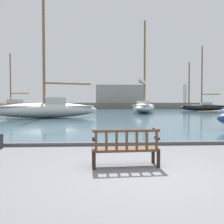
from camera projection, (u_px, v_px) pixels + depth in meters
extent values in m
plane|color=slate|center=(149.00, 175.00, 5.30)|extent=(160.00, 160.00, 0.00)
cube|color=#385666|center=(103.00, 111.00, 49.20)|extent=(100.00, 80.00, 0.08)
cube|color=#4C4C50|center=(127.00, 143.00, 9.14)|extent=(40.00, 0.30, 0.12)
cube|color=black|center=(93.00, 157.00, 6.20)|extent=(0.07, 0.07, 0.42)
cube|color=black|center=(153.00, 155.00, 6.38)|extent=(0.07, 0.07, 0.42)
cube|color=black|center=(94.00, 161.00, 5.76)|extent=(0.07, 0.07, 0.42)
cube|color=black|center=(158.00, 159.00, 5.93)|extent=(0.07, 0.07, 0.42)
cube|color=#4C331E|center=(125.00, 149.00, 6.06)|extent=(1.63, 0.62, 0.06)
cube|color=#4C331E|center=(127.00, 131.00, 5.83)|extent=(1.60, 0.15, 0.06)
cube|color=#4C331E|center=(96.00, 141.00, 5.75)|extent=(0.06, 0.04, 0.41)
cube|color=#4C331E|center=(106.00, 141.00, 5.78)|extent=(0.06, 0.04, 0.41)
cube|color=#4C331E|center=(117.00, 141.00, 5.81)|extent=(0.06, 0.04, 0.41)
cube|color=#4C331E|center=(127.00, 141.00, 5.83)|extent=(0.06, 0.04, 0.41)
cube|color=#4C331E|center=(137.00, 141.00, 5.86)|extent=(0.06, 0.04, 0.41)
cube|color=#4C331E|center=(147.00, 141.00, 5.89)|extent=(0.06, 0.04, 0.41)
cube|color=#4C331E|center=(157.00, 140.00, 5.92)|extent=(0.06, 0.04, 0.41)
cube|color=black|center=(94.00, 139.00, 5.87)|extent=(0.08, 0.30, 0.06)
cube|color=#4C331E|center=(93.00, 130.00, 5.95)|extent=(0.09, 0.47, 0.04)
cube|color=black|center=(157.00, 138.00, 6.05)|extent=(0.08, 0.30, 0.06)
cube|color=#4C331E|center=(156.00, 129.00, 6.13)|extent=(0.09, 0.47, 0.04)
ellipsoid|color=silver|center=(47.00, 110.00, 24.82)|extent=(10.73, 5.86, 1.51)
cube|color=white|center=(47.00, 106.00, 24.81)|extent=(9.34, 4.83, 0.08)
cube|color=beige|center=(55.00, 102.00, 25.08)|extent=(2.30, 2.02, 0.82)
cylinder|color=brown|center=(44.00, 48.00, 24.51)|extent=(0.27, 0.27, 11.27)
cylinder|color=brown|center=(68.00, 84.00, 25.52)|extent=(4.59, 1.72, 0.22)
cylinder|color=brown|center=(207.00, 112.00, 14.01)|extent=(1.10, 0.24, 0.14)
ellipsoid|color=silver|center=(144.00, 108.00, 38.29)|extent=(6.15, 11.00, 1.51)
cube|color=white|center=(144.00, 105.00, 38.27)|extent=(5.06, 9.56, 0.08)
cube|color=beige|center=(143.00, 103.00, 37.49)|extent=(2.41, 3.20, 0.59)
cylinder|color=brown|center=(145.00, 63.00, 38.30)|extent=(0.29, 0.29, 12.86)
cylinder|color=brown|center=(142.00, 83.00, 36.11)|extent=(1.76, 4.61, 0.23)
cylinder|color=silver|center=(142.00, 81.00, 36.10)|extent=(1.82, 4.23, 0.46)
ellipsoid|color=brown|center=(12.00, 107.00, 45.05)|extent=(9.12, 5.14, 1.54)
cube|color=#997A5B|center=(12.00, 105.00, 45.03)|extent=(7.92, 4.24, 0.08)
cube|color=beige|center=(15.00, 102.00, 44.83)|extent=(2.93, 2.09, 0.89)
cylinder|color=brown|center=(10.00, 79.00, 44.93)|extent=(0.23, 0.23, 9.18)
cylinder|color=brown|center=(20.00, 93.00, 44.49)|extent=(3.64, 1.44, 0.19)
ellipsoid|color=black|center=(203.00, 107.00, 48.25)|extent=(8.99, 4.42, 1.28)
cube|color=#4C4C51|center=(203.00, 106.00, 48.24)|extent=(7.84, 3.57, 0.08)
cube|color=beige|center=(206.00, 104.00, 48.12)|extent=(2.24, 1.81, 0.64)
cylinder|color=brown|center=(202.00, 76.00, 48.07)|extent=(0.25, 0.25, 11.42)
cylinder|color=brown|center=(211.00, 94.00, 47.93)|extent=(3.21, 0.93, 0.20)
cylinder|color=brown|center=(189.00, 84.00, 48.53)|extent=(0.25, 0.25, 8.31)
cylinder|color=#2D2D33|center=(0.00, 142.00, 8.49)|extent=(0.21, 0.21, 0.42)
sphere|color=#2D2D33|center=(0.00, 136.00, 8.48)|extent=(0.24, 0.24, 0.24)
cube|color=slate|center=(102.00, 106.00, 64.15)|extent=(52.52, 2.40, 1.65)
cube|color=gray|center=(120.00, 94.00, 64.31)|extent=(12.61, 2.00, 4.60)
cylinder|color=beige|center=(185.00, 94.00, 65.28)|extent=(1.00, 1.00, 4.76)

